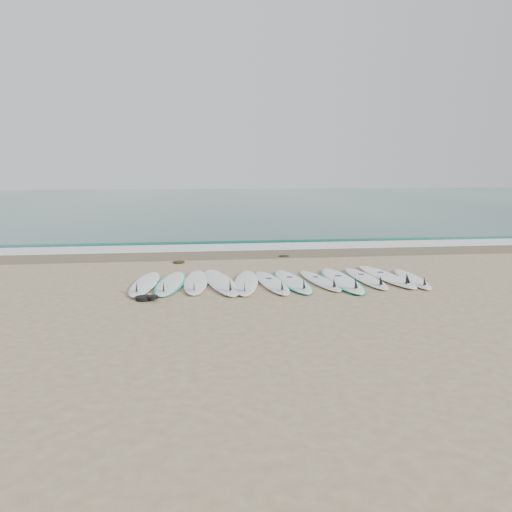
{
  "coord_description": "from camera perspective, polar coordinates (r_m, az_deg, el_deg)",
  "views": [
    {
      "loc": [
        -2.06,
        -11.26,
        2.6
      ],
      "look_at": [
        -0.41,
        1.45,
        0.4
      ],
      "focal_mm": 35.0,
      "sensor_mm": 36.0,
      "label": 1
    }
  ],
  "objects": [
    {
      "name": "ground",
      "position": [
        11.74,
        2.91,
        -3.06
      ],
      "size": [
        120.0,
        120.0,
        0.0
      ],
      "primitive_type": "plane",
      "color": "#9C8765"
    },
    {
      "name": "seaweed_far",
      "position": [
        15.21,
        3.22,
        0.01
      ],
      "size": [
        0.33,
        0.25,
        0.06
      ],
      "primitive_type": "ellipsoid",
      "color": "black",
      "rests_on": "ground"
    },
    {
      "name": "surfboard_4",
      "position": [
        11.49,
        -1.15,
        -3.04
      ],
      "size": [
        0.92,
        2.7,
        0.34
      ],
      "rotation": [
        0.0,
        0.0,
        -0.14
      ],
      "color": "white",
      "rests_on": "ground"
    },
    {
      "name": "surfboard_10",
      "position": [
        12.54,
        14.76,
        -2.27
      ],
      "size": [
        0.84,
        2.82,
        0.35
      ],
      "rotation": [
        0.0,
        0.0,
        0.1
      ],
      "color": "white",
      "rests_on": "ground"
    },
    {
      "name": "surfboard_3",
      "position": [
        11.54,
        -4.01,
        -2.97
      ],
      "size": [
        0.99,
        2.96,
        0.37
      ],
      "rotation": [
        0.0,
        0.0,
        0.14
      ],
      "color": "white",
      "rests_on": "ground"
    },
    {
      "name": "foam_band",
      "position": [
        17.09,
        -0.38,
        1.06
      ],
      "size": [
        120.0,
        1.4,
        0.04
      ],
      "primitive_type": "cube",
      "color": "silver",
      "rests_on": "ground"
    },
    {
      "name": "surfboard_11",
      "position": [
        12.48,
        17.44,
        -2.5
      ],
      "size": [
        0.71,
        2.35,
        0.3
      ],
      "rotation": [
        0.0,
        0.0,
        -0.1
      ],
      "color": "white",
      "rests_on": "ground"
    },
    {
      "name": "surfboard_2",
      "position": [
        11.64,
        -6.9,
        -2.94
      ],
      "size": [
        0.68,
        2.66,
        0.34
      ],
      "rotation": [
        0.0,
        0.0,
        -0.05
      ],
      "color": "white",
      "rests_on": "ground"
    },
    {
      "name": "surfboard_1",
      "position": [
        11.64,
        -9.75,
        -3.07
      ],
      "size": [
        0.92,
        2.63,
        0.33
      ],
      "rotation": [
        0.0,
        0.0,
        -0.12
      ],
      "color": "white",
      "rests_on": "ground"
    },
    {
      "name": "seaweed_near",
      "position": [
        14.34,
        -8.81,
        -0.68
      ],
      "size": [
        0.36,
        0.28,
        0.07
      ],
      "primitive_type": "ellipsoid",
      "color": "black",
      "rests_on": "ground"
    },
    {
      "name": "ocean",
      "position": [
        43.89,
        -4.72,
        6.33
      ],
      "size": [
        120.0,
        55.0,
        0.03
      ],
      "primitive_type": "cube",
      "color": "#215E55",
      "rests_on": "ground"
    },
    {
      "name": "wave_crest",
      "position": [
        18.56,
        -0.94,
        1.84
      ],
      "size": [
        120.0,
        1.0,
        0.1
      ],
      "primitive_type": "cube",
      "color": "#215E55",
      "rests_on": "ground"
    },
    {
      "name": "surfboard_5",
      "position": [
        11.5,
        1.86,
        -3.05
      ],
      "size": [
        0.74,
        2.58,
        0.32
      ],
      "rotation": [
        0.0,
        0.0,
        0.09
      ],
      "color": "white",
      "rests_on": "ground"
    },
    {
      "name": "surfboard_8",
      "position": [
        11.91,
        9.81,
        -2.75
      ],
      "size": [
        0.7,
        2.84,
        0.36
      ],
      "rotation": [
        0.0,
        0.0,
        -0.01
      ],
      "color": "white",
      "rests_on": "ground"
    },
    {
      "name": "surfboard_9",
      "position": [
        12.24,
        12.48,
        -2.49
      ],
      "size": [
        0.6,
        2.53,
        0.32
      ],
      "rotation": [
        0.0,
        0.0,
        0.03
      ],
      "color": "white",
      "rests_on": "ground"
    },
    {
      "name": "wet_sand_band",
      "position": [
        15.72,
        0.25,
        0.24
      ],
      "size": [
        120.0,
        1.8,
        0.01
      ],
      "primitive_type": "cube",
      "color": "brown",
      "rests_on": "ground"
    },
    {
      "name": "surfboard_0",
      "position": [
        11.66,
        -12.63,
        -3.09
      ],
      "size": [
        0.77,
        2.63,
        0.33
      ],
      "rotation": [
        0.0,
        0.0,
        -0.09
      ],
      "color": "white",
      "rests_on": "ground"
    },
    {
      "name": "surfboard_7",
      "position": [
        11.81,
        7.38,
        -2.8
      ],
      "size": [
        0.77,
        2.38,
        0.3
      ],
      "rotation": [
        0.0,
        0.0,
        0.13
      ],
      "color": "white",
      "rests_on": "ground"
    },
    {
      "name": "surfboard_6",
      "position": [
        11.69,
        4.23,
        -2.9
      ],
      "size": [
        0.78,
        2.64,
        0.33
      ],
      "rotation": [
        0.0,
        0.0,
        0.06
      ],
      "color": "white",
      "rests_on": "ground"
    },
    {
      "name": "leash_coil",
      "position": [
        10.38,
        -12.5,
        -4.72
      ],
      "size": [
        0.46,
        0.36,
        0.11
      ],
      "color": "black",
      "rests_on": "ground"
    }
  ]
}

